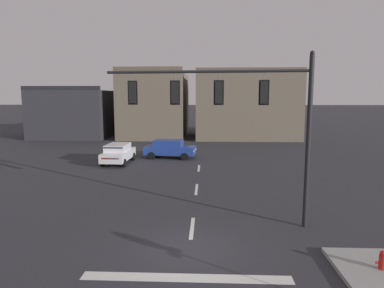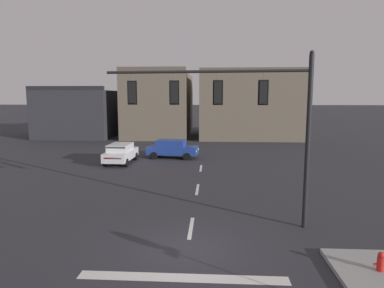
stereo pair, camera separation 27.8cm
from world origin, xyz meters
name	(u,v)px [view 1 (the left image)]	position (x,y,z in m)	size (l,w,h in m)	color
ground_plane	(190,249)	(0.00, 0.00, 0.00)	(400.00, 400.00, 0.00)	#2B2B30
stop_bar_paint	(186,278)	(0.00, -2.00, 0.00)	(6.40, 0.50, 0.01)	silver
lane_centreline	(192,228)	(0.00, 2.00, 0.00)	(0.16, 26.40, 0.01)	silver
signal_mast_near_side	(237,107)	(1.83, 2.64, 5.02)	(8.51, 0.97, 7.23)	black
car_lot_nearside	(118,153)	(-6.60, 15.62, 0.86)	(2.04, 4.51, 1.61)	silver
car_lot_middle	(170,148)	(-2.69, 18.21, 0.86)	(4.59, 2.28, 1.61)	navy
fire_hydrant	(382,264)	(6.03, -1.48, 0.33)	(0.40, 0.30, 0.75)	red
building_row	(169,108)	(-4.60, 35.20, 3.88)	(33.94, 13.79, 8.88)	#2D2D33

